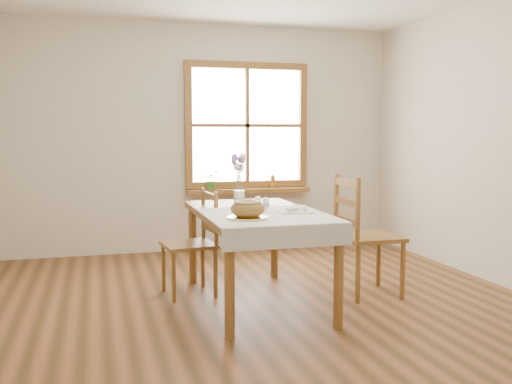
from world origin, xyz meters
TOP-DOWN VIEW (x-y plane):
  - ground at (0.00, 0.00)m, footprint 5.00×5.00m
  - room_walls at (0.00, 0.00)m, footprint 4.60×5.10m
  - window at (0.50, 2.47)m, footprint 1.46×0.08m
  - window_sill at (0.50, 2.40)m, footprint 1.46×0.20m
  - dining_table at (0.00, 0.30)m, footprint 0.90×1.60m
  - table_linen at (0.00, -0.00)m, footprint 0.91×0.99m
  - chair_left at (-0.48, 0.68)m, footprint 0.48×0.46m
  - chair_right at (0.99, 0.28)m, footprint 0.50×0.48m
  - bread_plate at (-0.19, -0.15)m, footprint 0.31×0.31m
  - bread_loaf at (-0.19, -0.15)m, footprint 0.24×0.24m
  - egg_napkin at (0.24, 0.07)m, footprint 0.28×0.24m
  - eggs at (0.24, 0.07)m, footprint 0.21×0.19m
  - salt_shaker at (0.07, 0.24)m, footprint 0.06×0.06m
  - pepper_shaker at (0.03, 0.36)m, footprint 0.06×0.06m
  - flower_vase at (-0.02, 0.79)m, footprint 0.10×0.10m
  - lavender_bouquet at (-0.02, 0.79)m, footprint 0.17×0.17m
  - potted_plant at (0.06, 2.40)m, footprint 0.23×0.25m
  - amber_bottle at (0.80, 2.40)m, footprint 0.07×0.07m

SIDE VIEW (x-z plane):
  - ground at x=0.00m, z-range 0.00..0.00m
  - chair_left at x=-0.48m, z-range 0.00..0.89m
  - chair_right at x=0.99m, z-range 0.00..1.01m
  - dining_table at x=0.00m, z-range 0.29..1.04m
  - window_sill at x=0.50m, z-range 0.66..0.71m
  - table_linen at x=0.00m, z-range 0.75..0.76m
  - egg_napkin at x=0.24m, z-range 0.76..0.77m
  - bread_plate at x=-0.19m, z-range 0.76..0.78m
  - amber_bottle at x=0.80m, z-range 0.71..0.87m
  - eggs at x=0.24m, z-range 0.77..0.82m
  - potted_plant at x=0.06m, z-range 0.71..0.89m
  - flower_vase at x=-0.02m, z-range 0.75..0.86m
  - pepper_shaker at x=0.03m, z-range 0.76..0.86m
  - salt_shaker at x=0.07m, z-range 0.76..0.86m
  - bread_loaf at x=-0.19m, z-range 0.78..0.91m
  - lavender_bouquet at x=-0.02m, z-range 0.86..1.17m
  - window at x=0.50m, z-range 0.72..2.18m
  - room_walls at x=0.00m, z-range 0.38..3.03m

